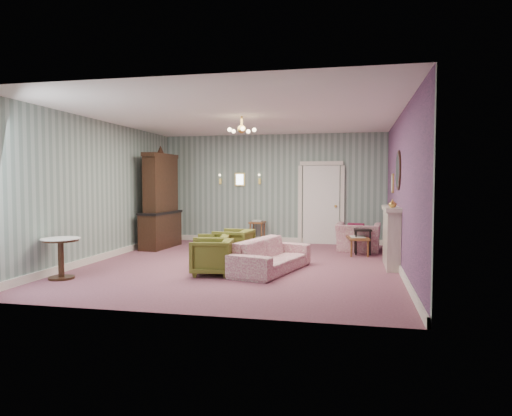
% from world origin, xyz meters
% --- Properties ---
extents(floor, '(7.00, 7.00, 0.00)m').
position_xyz_m(floor, '(0.00, 0.00, 0.00)').
color(floor, '#854D60').
rests_on(floor, ground).
extents(ceiling, '(7.00, 7.00, 0.00)m').
position_xyz_m(ceiling, '(0.00, 0.00, 2.90)').
color(ceiling, white).
rests_on(ceiling, ground).
extents(wall_back, '(6.00, 0.00, 6.00)m').
position_xyz_m(wall_back, '(0.00, 3.50, 1.45)').
color(wall_back, slate).
rests_on(wall_back, ground).
extents(wall_front, '(6.00, 0.00, 6.00)m').
position_xyz_m(wall_front, '(0.00, -3.50, 1.45)').
color(wall_front, slate).
rests_on(wall_front, ground).
extents(wall_left, '(0.00, 7.00, 7.00)m').
position_xyz_m(wall_left, '(-3.00, 0.00, 1.45)').
color(wall_left, slate).
rests_on(wall_left, ground).
extents(wall_right, '(0.00, 7.00, 7.00)m').
position_xyz_m(wall_right, '(3.00, 0.00, 1.45)').
color(wall_right, slate).
rests_on(wall_right, ground).
extents(wall_right_floral, '(0.00, 7.00, 7.00)m').
position_xyz_m(wall_right_floral, '(2.98, 0.00, 1.45)').
color(wall_right_floral, '#AA5589').
rests_on(wall_right_floral, ground).
extents(door, '(1.12, 0.12, 2.16)m').
position_xyz_m(door, '(1.30, 3.46, 1.08)').
color(door, white).
rests_on(door, floor).
extents(olive_chair_a, '(0.71, 0.75, 0.70)m').
position_xyz_m(olive_chair_a, '(-0.28, -1.08, 0.35)').
color(olive_chair_a, brown).
rests_on(olive_chair_a, floor).
extents(olive_chair_b, '(0.71, 0.74, 0.66)m').
position_xyz_m(olive_chair_b, '(-0.57, -0.16, 0.33)').
color(olive_chair_b, brown).
rests_on(olive_chair_b, floor).
extents(olive_chair_c, '(0.73, 0.77, 0.72)m').
position_xyz_m(olive_chair_c, '(-0.27, 0.41, 0.36)').
color(olive_chair_c, brown).
rests_on(olive_chair_c, floor).
extents(sofa_chintz, '(1.08, 2.09, 0.79)m').
position_xyz_m(sofa_chintz, '(0.69, -0.54, 0.39)').
color(sofa_chintz, '#963C5E').
rests_on(sofa_chintz, floor).
extents(wingback_chair, '(1.05, 0.73, 0.88)m').
position_xyz_m(wingback_chair, '(2.25, 2.34, 0.44)').
color(wingback_chair, '#963C5E').
rests_on(wingback_chair, floor).
extents(dresser, '(0.60, 1.51, 2.47)m').
position_xyz_m(dresser, '(-2.54, 1.91, 1.23)').
color(dresser, black).
rests_on(dresser, floor).
extents(fireplace, '(0.30, 1.40, 1.16)m').
position_xyz_m(fireplace, '(2.86, 0.40, 0.58)').
color(fireplace, beige).
rests_on(fireplace, floor).
extents(mantel_vase, '(0.15, 0.15, 0.15)m').
position_xyz_m(mantel_vase, '(2.84, 0.00, 1.23)').
color(mantel_vase, gold).
rests_on(mantel_vase, fireplace).
extents(oval_mirror, '(0.04, 0.76, 0.84)m').
position_xyz_m(oval_mirror, '(2.96, 0.40, 1.85)').
color(oval_mirror, white).
rests_on(oval_mirror, wall_right).
extents(framed_print, '(0.04, 0.34, 0.42)m').
position_xyz_m(framed_print, '(2.97, 1.75, 1.60)').
color(framed_print, gold).
rests_on(framed_print, wall_right).
extents(coffee_table, '(0.55, 0.85, 0.41)m').
position_xyz_m(coffee_table, '(2.23, 1.77, 0.20)').
color(coffee_table, brown).
rests_on(coffee_table, floor).
extents(side_table_black, '(0.41, 0.41, 0.58)m').
position_xyz_m(side_table_black, '(2.34, 1.84, 0.29)').
color(side_table_black, black).
rests_on(side_table_black, floor).
extents(pedestal_table, '(0.68, 0.68, 0.69)m').
position_xyz_m(pedestal_table, '(-2.65, -1.93, 0.35)').
color(pedestal_table, black).
rests_on(pedestal_table, floor).
extents(nesting_table, '(0.39, 0.49, 0.64)m').
position_xyz_m(nesting_table, '(-0.34, 3.15, 0.32)').
color(nesting_table, brown).
rests_on(nesting_table, floor).
extents(gilt_mirror_back, '(0.28, 0.06, 0.36)m').
position_xyz_m(gilt_mirror_back, '(-0.90, 3.46, 1.70)').
color(gilt_mirror_back, gold).
rests_on(gilt_mirror_back, wall_back).
extents(sconce_left, '(0.16, 0.12, 0.30)m').
position_xyz_m(sconce_left, '(-1.45, 3.44, 1.70)').
color(sconce_left, gold).
rests_on(sconce_left, wall_back).
extents(sconce_right, '(0.16, 0.12, 0.30)m').
position_xyz_m(sconce_right, '(-0.35, 3.44, 1.70)').
color(sconce_right, gold).
rests_on(sconce_right, wall_back).
extents(chandelier, '(0.56, 0.56, 0.36)m').
position_xyz_m(chandelier, '(0.00, 0.00, 2.63)').
color(chandelier, gold).
rests_on(chandelier, ceiling).
extents(burgundy_cushion, '(0.41, 0.28, 0.39)m').
position_xyz_m(burgundy_cushion, '(2.20, 2.19, 0.48)').
color(burgundy_cushion, maroon).
rests_on(burgundy_cushion, wingback_chair).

